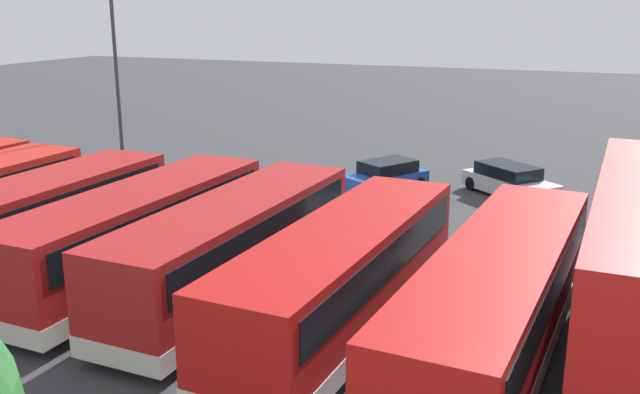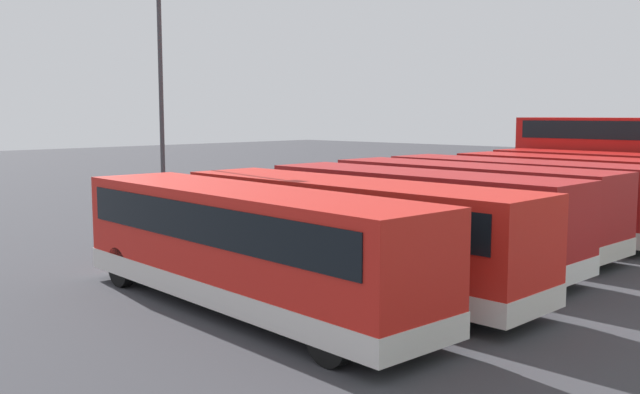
# 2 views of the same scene
# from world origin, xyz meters

# --- Properties ---
(ground_plane) EXTENTS (140.00, 140.00, 0.00)m
(ground_plane) POSITION_xyz_m (0.00, 0.00, 0.00)
(ground_plane) COLOR #38383D
(bus_double_decker_near_end) EXTENTS (2.86, 11.85, 4.55)m
(bus_double_decker_near_end) POSITION_xyz_m (-12.41, 10.51, 2.45)
(bus_double_decker_near_end) COLOR #B71411
(bus_double_decker_near_end) RESTS_ON ground
(bus_single_deck_second) EXTENTS (3.33, 12.20, 2.95)m
(bus_single_deck_second) POSITION_xyz_m (-9.23, 11.07, 1.62)
(bus_single_deck_second) COLOR #B71411
(bus_single_deck_second) RESTS_ON ground
(bus_single_deck_third) EXTENTS (3.13, 11.01, 2.95)m
(bus_single_deck_third) POSITION_xyz_m (-5.30, 10.98, 1.62)
(bus_single_deck_third) COLOR #B71411
(bus_single_deck_third) RESTS_ON ground
(bus_single_deck_fourth) EXTENTS (2.96, 10.72, 2.95)m
(bus_single_deck_fourth) POSITION_xyz_m (-1.57, 10.05, 1.62)
(bus_single_deck_fourth) COLOR #A51919
(bus_single_deck_fourth) RESTS_ON ground
(bus_single_deck_fifth) EXTENTS (2.97, 10.75, 2.95)m
(bus_single_deck_fifth) POSITION_xyz_m (1.76, 10.06, 1.62)
(bus_single_deck_fifth) COLOR #A51919
(bus_single_deck_fifth) RESTS_ON ground
(bus_single_deck_sixth) EXTENTS (2.82, 10.65, 2.95)m
(bus_single_deck_sixth) POSITION_xyz_m (5.46, 10.46, 1.62)
(bus_single_deck_sixth) COLOR #A51919
(bus_single_deck_sixth) RESTS_ON ground
(bus_single_deck_seventh) EXTENTS (2.80, 11.19, 2.95)m
(bus_single_deck_seventh) POSITION_xyz_m (9.18, 10.97, 1.62)
(bus_single_deck_seventh) COLOR red
(bus_single_deck_seventh) RESTS_ON ground
(bus_single_deck_far_end) EXTENTS (3.35, 11.45, 2.95)m
(bus_single_deck_far_end) POSITION_xyz_m (12.46, 10.54, 1.62)
(bus_single_deck_far_end) COLOR red
(bus_single_deck_far_end) RESTS_ON ground
(car_hatchback_silver) EXTENTS (3.60, 4.39, 1.43)m
(car_hatchback_silver) POSITION_xyz_m (-1.90, -3.46, 0.70)
(car_hatchback_silver) COLOR #1E479E
(car_hatchback_silver) RESTS_ON ground
(car_small_green) EXTENTS (4.68, 4.29, 1.43)m
(car_small_green) POSITION_xyz_m (-7.32, -4.76, 0.70)
(car_small_green) COLOR silver
(car_small_green) RESTS_ON ground
(lamp_post_tall) EXTENTS (0.70, 0.30, 9.11)m
(lamp_post_tall) POSITION_xyz_m (8.83, 1.64, 5.25)
(lamp_post_tall) COLOR #38383D
(lamp_post_tall) RESTS_ON ground
(waste_bin_yellow) EXTENTS (0.60, 0.60, 0.95)m
(waste_bin_yellow) POSITION_xyz_m (-11.70, -1.47, 0.47)
(waste_bin_yellow) COLOR #333338
(waste_bin_yellow) RESTS_ON ground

